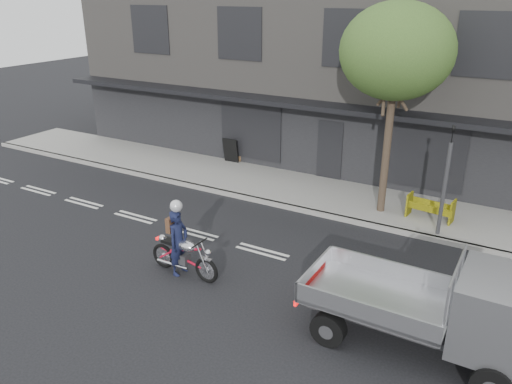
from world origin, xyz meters
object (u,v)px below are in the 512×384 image
object	(u,v)px
flatbed_ute	(478,312)
construction_barrier	(429,210)
street_tree	(397,52)
rider	(179,243)
sandwich_board	(230,150)
traffic_light_pole	(444,187)
motorcycle	(184,255)

from	to	relation	value
flatbed_ute	construction_barrier	size ratio (longest dim) A/B	3.30
street_tree	flatbed_ute	bearing A→B (deg)	-59.84
rider	flatbed_ute	xyz separation A→B (m)	(7.18, 0.03, 0.35)
sandwich_board	street_tree	bearing A→B (deg)	-16.25
street_tree	sandwich_board	xyz separation A→B (m)	(-7.04, 1.80, -4.60)
traffic_light_pole	rider	xyz separation A→B (m)	(-5.55, -5.42, -0.76)
motorcycle	sandwich_board	distance (m)	8.86
street_tree	traffic_light_pole	bearing A→B (deg)	-23.03
motorcycle	flatbed_ute	distance (m)	7.06
flatbed_ute	street_tree	bearing A→B (deg)	120.87
motorcycle	flatbed_ute	world-z (taller)	flatbed_ute
motorcycle	sandwich_board	bearing A→B (deg)	116.33
street_tree	motorcycle	distance (m)	8.55
traffic_light_pole	rider	bearing A→B (deg)	-135.67
flatbed_ute	sandwich_board	bearing A→B (deg)	143.70
street_tree	traffic_light_pole	xyz separation A→B (m)	(2.00, -0.85, -3.63)
rider	sandwich_board	size ratio (longest dim) A/B	1.69
street_tree	traffic_light_pole	world-z (taller)	street_tree
motorcycle	construction_barrier	bearing A→B (deg)	53.27
traffic_light_pole	motorcycle	bearing A→B (deg)	-134.88
motorcycle	rider	distance (m)	0.36
construction_barrier	motorcycle	bearing A→B (deg)	-128.79
street_tree	motorcycle	xyz separation A→B (m)	(-3.40, -6.27, -4.71)
traffic_light_pole	motorcycle	world-z (taller)	traffic_light_pole
street_tree	motorcycle	bearing A→B (deg)	-118.46
traffic_light_pole	motorcycle	distance (m)	7.73
rider	flatbed_ute	size ratio (longest dim) A/B	0.38
street_tree	rider	world-z (taller)	street_tree
motorcycle	flatbed_ute	bearing A→B (deg)	2.29
traffic_light_pole	construction_barrier	distance (m)	1.40
rider	street_tree	bearing A→B (deg)	-27.46
flatbed_ute	sandwich_board	xyz separation A→B (m)	(-10.67, 8.04, -0.56)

